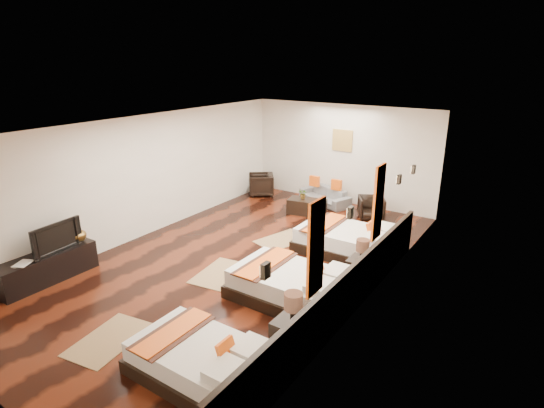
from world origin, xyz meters
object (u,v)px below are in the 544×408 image
Objects in this scene: nightstand_b at (361,269)px; nightstand_a at (293,333)px; bed_mid at (293,285)px; coffee_table at (307,207)px; armchair_right at (371,208)px; bed_near at (202,360)px; armchair_left at (261,185)px; book at (17,263)px; tv_console at (47,267)px; tv at (54,237)px; table_plant at (303,194)px; bed_far at (349,241)px; figurine at (77,233)px; sofa at (325,196)px.

nightstand_a is at bearing -90.00° from nightstand_b.
coffee_table is (-1.97, 3.96, -0.08)m from bed_mid.
armchair_right is (-1.14, 5.83, -0.05)m from nightstand_a.
bed_near reaches higher than armchair_left.
nightstand_b is 2.88× the size of book.
book is (-4.95, -1.23, 0.22)m from nightstand_a.
nightstand_a is at bearing 1.47° from armchair_left.
nightstand_b is 0.50× the size of tv_console.
nightstand_b is 1.22× the size of armchair_left.
coffee_table is at bearing 69.42° from tv_console.
armchair_right is at bearing 94.94° from bed_mid.
tv_console is at bearing 90.00° from book.
bed_mid is at bearing 120.69° from nightstand_a.
bed_mid is at bearing -71.61° from tv.
bed_far is at bearing -38.65° from table_plant.
coffee_table is 3.73× the size of table_plant.
bed_mid is at bearing 89.92° from bed_near.
nightstand_b is 0.89× the size of coffee_table.
figurine is 5.69m from table_plant.
armchair_right is (-0.39, 6.88, 0.05)m from bed_near.
bed_mid is at bearing -62.23° from table_plant.
armchair_left is 2.73× the size of table_plant.
bed_near reaches higher than book.
bed_near is 6.05× the size of book.
sofa is at bearing -22.72° from tv.
nightstand_b is 4.01m from table_plant.
sofa is at bearing 125.25° from nightstand_b.
book is at bearing 170.98° from tv.
bed_far is 3.64m from nightstand_a.
tv_console is 2.46× the size of armchair_left.
sofa is at bearing 73.44° from book.
nightstand_b is at bearing 32.50° from tv_console.
table_plant is at bearing 118.49° from nightstand_a.
table_plant is (1.86, -0.67, 0.20)m from armchair_left.
tv reaches higher than figurine.
nightstand_a is at bearing -59.31° from bed_mid.
nightstand_b is 0.56× the size of sofa.
book is at bearing -107.98° from table_plant.
tv is at bearing -156.67° from bed_mid.
tv_console is 6.72× the size of table_plant.
bed_near is 8.00m from armchair_left.
coffee_table is at bearing 170.40° from armchair_right.
armchair_right is at bearing 59.88° from tv_console.
armchair_left is (0.19, 6.44, -0.51)m from tv.
armchair_right is 0.65× the size of coffee_table.
armchair_left is at bearing 128.51° from nightstand_a.
table_plant is (-2.85, 5.24, 0.19)m from nightstand_a.
armchair_right is 1.82m from table_plant.
sofa is 5.95× the size of table_plant.
armchair_right is (1.57, -0.44, 0.06)m from sofa.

